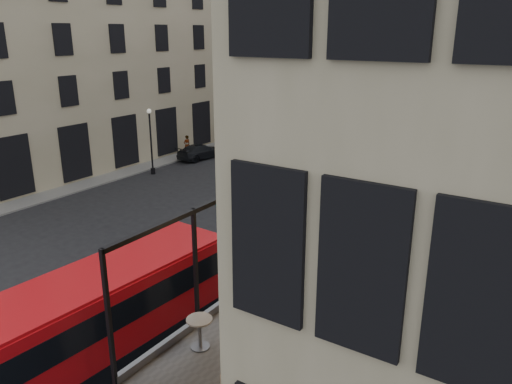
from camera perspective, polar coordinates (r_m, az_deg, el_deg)
The scene contains 31 objects.
ground at distance 19.17m, azimuth -13.22°, elevation -18.27°, with size 140.00×140.00×0.00m, color black.
host_building_main at distance 10.93m, azimuth 22.30°, elevation -1.50°, with size 7.26×11.40×15.10m.
host_frontage at distance 14.56m, azimuth 5.30°, elevation -19.96°, with size 3.00×11.00×4.50m, color beige.
cafe_floor at distance 13.27m, azimuth 5.59°, elevation -12.10°, with size 3.00×10.00×0.10m, color slate.
building_left at distance 49.12m, azimuth -19.52°, elevation 17.20°, with size 14.60×50.60×22.00m.
gateway at distance 60.61m, azimuth 18.01°, elevation 15.40°, with size 35.00×10.60×18.00m.
pavement_far at distance 52.59m, azimuth 12.95°, elevation 5.27°, with size 40.00×12.00×0.12m, color slate.
pavement_left at distance 41.91m, azimuth -22.35°, elevation 1.17°, with size 8.00×48.00×0.12m, color slate.
traffic_light_near at distance 27.08m, azimuth 3.40°, elevation -0.95°, with size 0.16×0.20×3.80m.
traffic_light_far at distance 47.47m, azimuth -1.56°, elevation 7.30°, with size 0.16×0.20×3.80m.
street_lamp_a at distance 41.24m, azimuth -11.88°, elevation 5.25°, with size 0.36×0.36×5.33m.
street_lamp_b at distance 48.47m, azimuth 11.43°, elevation 7.14°, with size 0.36×0.36×5.33m.
bus_near at distance 16.08m, azimuth -19.85°, elevation -16.08°, with size 3.13×11.10×4.38m.
bus_far at distance 46.55m, azimuth 8.16°, elevation 7.24°, with size 3.64×12.16×4.78m.
car_a at distance 35.44m, azimuth 0.49°, elevation 0.68°, with size 1.57×3.91×1.33m, color #A6A7AE.
car_b at distance 39.01m, azimuth 11.43°, elevation 2.09°, with size 1.63×4.67×1.54m, color #AC120A.
car_c at distance 45.98m, azimuth -6.39°, elevation 4.63°, with size 1.91×4.71×1.37m, color black.
bicycle at distance 32.27m, azimuth -3.50°, elevation -1.49°, with size 0.62×1.77×0.93m, color gray.
cyclist at distance 34.67m, azimuth -3.12°, elevation 0.51°, with size 0.59×0.39×1.62m, color yellow.
pedestrian_a at distance 50.62m, azimuth -4.41°, elevation 6.08°, with size 0.81×0.63×1.66m, color gray.
pedestrian_b at distance 43.47m, azimuth 8.59°, elevation 4.14°, with size 1.25×0.72×1.93m, color gray.
pedestrian_c at distance 51.22m, azimuth 13.28°, elevation 5.79°, with size 0.97×0.40×1.65m, color gray.
pedestrian_d at distance 52.14m, azimuth 21.75°, elevation 5.36°, with size 0.95×0.62×1.94m, color gray.
pedestrian_e at distance 47.55m, azimuth -7.90°, elevation 5.33°, with size 0.68×0.45×1.88m, color gray.
cafe_table_near at distance 11.19m, azimuth -6.46°, elevation -15.24°, with size 0.57×0.57×0.71m.
cafe_table_mid at distance 12.93m, azimuth 1.99°, elevation -10.13°, with size 0.60×0.60×0.75m.
cafe_table_far at distance 15.94m, azimuth 8.15°, elevation -4.43°, with size 0.68×0.68×0.84m.
cafe_chair_a at distance 10.03m, azimuth -2.14°, elevation -21.01°, with size 0.51×0.51×0.89m.
cafe_chair_b at distance 12.49m, azimuth 7.77°, elevation -12.51°, with size 0.52×0.52×0.91m.
cafe_chair_c at distance 12.58m, azimuth 8.48°, elevation -12.52°, with size 0.46×0.46×0.80m.
cafe_chair_d at distance 15.66m, azimuth 13.28°, elevation -6.26°, with size 0.50×0.50×0.93m.
Camera 1 is at (11.74, -10.24, 11.17)m, focal length 35.00 mm.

